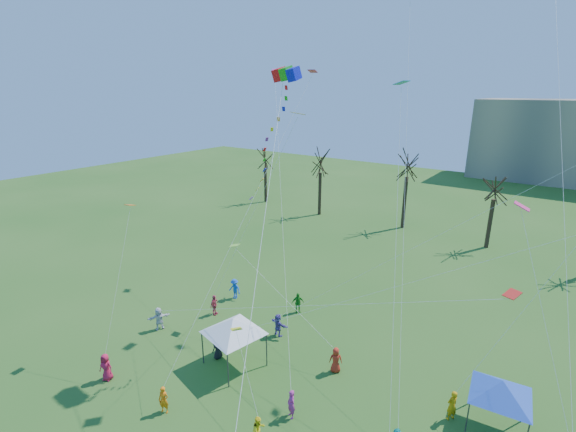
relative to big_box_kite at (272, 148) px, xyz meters
The scene contains 6 objects.
bare_tree_row 29.63m from the big_box_kite, 75.97° to the left, with size 66.15×7.37×10.20m.
big_box_kite is the anchor object (origin of this frame).
canopy_tent_white 11.13m from the big_box_kite, 101.63° to the right, with size 4.33×4.33×3.32m.
canopy_tent_blue 17.55m from the big_box_kite, ahead, with size 3.92×3.92×2.96m.
festival_crowd 13.57m from the big_box_kite, 34.21° to the right, with size 26.35×13.94×1.84m.
small_kites_aloft 6.58m from the big_box_kite, 25.30° to the left, with size 29.88×19.00×32.46m.
Camera 1 is at (9.49, -9.74, 16.74)m, focal length 25.00 mm.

